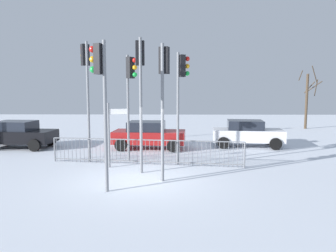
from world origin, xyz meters
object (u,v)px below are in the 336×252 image
object	(u,v)px
traffic_light_foreground_right	(130,84)
traffic_light_mid_right	(164,81)
traffic_light_rear_right	(140,75)
car_red_trailing	(149,135)
traffic_light_rear_left	(101,82)
traffic_light_foreground_left	(86,75)
bare_tree_left	(307,98)
car_white_mid	(247,133)
traffic_light_mid_left	(181,83)
direction_sign_post	(110,131)
car_black_near	(18,134)

from	to	relation	value
traffic_light_foreground_right	traffic_light_mid_right	distance (m)	3.24
traffic_light_rear_right	car_red_trailing	world-z (taller)	traffic_light_rear_right
traffic_light_rear_left	traffic_light_mid_right	bearing A→B (deg)	-32.83
traffic_light_foreground_left	car_red_trailing	world-z (taller)	traffic_light_foreground_left
traffic_light_rear_left	bare_tree_left	bearing A→B (deg)	-15.68
traffic_light_foreground_right	bare_tree_left	size ratio (longest dim) A/B	0.92
traffic_light_foreground_left	traffic_light_foreground_right	bearing A→B (deg)	-38.94
car_white_mid	traffic_light_mid_left	bearing A→B (deg)	-125.33
direction_sign_post	traffic_light_rear_left	bearing A→B (deg)	-93.53
car_black_near	bare_tree_left	bearing A→B (deg)	30.22
traffic_light_rear_left	bare_tree_left	distance (m)	20.89
car_red_trailing	car_white_mid	world-z (taller)	same
traffic_light_mid_left	car_red_trailing	world-z (taller)	traffic_light_mid_left
traffic_light_mid_right	bare_tree_left	world-z (taller)	bare_tree_left
car_black_near	car_white_mid	world-z (taller)	same
car_red_trailing	car_black_near	distance (m)	7.11
traffic_light_mid_left	car_red_trailing	distance (m)	4.69
bare_tree_left	traffic_light_rear_left	bearing A→B (deg)	-128.80
traffic_light_mid_left	traffic_light_mid_right	size ratio (longest dim) A/B	1.00
traffic_light_foreground_right	traffic_light_mid_right	world-z (taller)	traffic_light_mid_right
car_red_trailing	traffic_light_mid_right	bearing A→B (deg)	-76.29
traffic_light_mid_left	traffic_light_rear_left	xyz separation A→B (m)	(-2.51, -3.69, -0.05)
direction_sign_post	car_black_near	distance (m)	7.32
traffic_light_rear_right	bare_tree_left	size ratio (longest dim) A/B	1.00
direction_sign_post	car_red_trailing	distance (m)	4.39
traffic_light_mid_right	car_white_mid	world-z (taller)	traffic_light_mid_right
traffic_light_mid_right	traffic_light_rear_left	distance (m)	2.25
traffic_light_foreground_left	car_red_trailing	distance (m)	4.95
traffic_light_rear_right	direction_sign_post	size ratio (longest dim) A/B	1.92
traffic_light_mid_right	traffic_light_mid_left	bearing A→B (deg)	94.64
traffic_light_foreground_left	car_white_mid	xyz separation A→B (m)	(7.86, 3.83, -3.01)
traffic_light_foreground_left	car_white_mid	bearing A→B (deg)	-13.36
direction_sign_post	car_red_trailing	world-z (taller)	direction_sign_post
traffic_light_rear_right	car_black_near	distance (m)	9.23
traffic_light_mid_right	car_black_near	bearing A→B (deg)	162.81
traffic_light_foreground_left	car_white_mid	distance (m)	9.24
traffic_light_foreground_left	bare_tree_left	distance (m)	19.08
car_red_trailing	car_black_near	size ratio (longest dim) A/B	0.99
direction_sign_post	car_red_trailing	size ratio (longest dim) A/B	0.67
bare_tree_left	traffic_light_foreground_left	bearing A→B (deg)	-140.27
bare_tree_left	traffic_light_mid_right	bearing A→B (deg)	-126.77
traffic_light_foreground_right	car_white_mid	bearing A→B (deg)	157.06
traffic_light_foreground_right	car_black_near	size ratio (longest dim) A/B	1.17
car_red_trailing	car_black_near	xyz separation A→B (m)	(-7.11, 0.13, 0.00)
direction_sign_post	traffic_light_foreground_left	bearing A→B (deg)	128.71
traffic_light_foreground_left	traffic_light_mid_right	xyz separation A→B (m)	(3.43, -2.84, -0.35)
traffic_light_mid_right	car_black_near	world-z (taller)	traffic_light_mid_right
traffic_light_mid_left	traffic_light_foreground_left	bearing A→B (deg)	-116.90
traffic_light_rear_right	direction_sign_post	xyz separation A→B (m)	(-1.30, 0.71, -2.20)
direction_sign_post	traffic_light_foreground_right	bearing A→B (deg)	47.92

